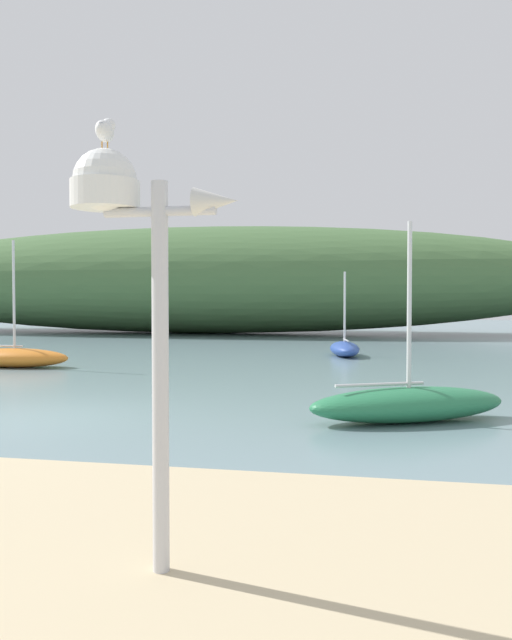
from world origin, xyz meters
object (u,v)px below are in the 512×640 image
at_px(sailboat_by_sandbar, 15,357).
at_px(sailboat_near_shore, 408,404).
at_px(seagull_on_radar, 105,130).
at_px(mast_structure, 124,225).
at_px(sailboat_west_reach, 345,348).

bearing_deg(sailboat_by_sandbar, sailboat_near_shore, -29.58).
bearing_deg(seagull_on_radar, sailboat_by_sandbar, 124.39).
xyz_separation_m(seagull_on_radar, sailboat_near_shore, (2.41, 7.13, -3.06)).
bearing_deg(mast_structure, sailboat_west_reach, 88.95).
bearing_deg(sailboat_by_sandbar, seagull_on_radar, -55.61).
bearing_deg(seagull_on_radar, mast_structure, -6.86).
bearing_deg(sailboat_near_shore, seagull_on_radar, -108.65).
xyz_separation_m(mast_structure, sailboat_near_shore, (2.26, 7.15, -2.37)).
bearing_deg(mast_structure, seagull_on_radar, 173.14).
bearing_deg(sailboat_west_reach, mast_structure, -91.05).
height_order(mast_structure, sailboat_west_reach, mast_structure).
relative_size(sailboat_by_sandbar, sailboat_near_shore, 1.06).
distance_m(seagull_on_radar, sailboat_by_sandbar, 17.12).
bearing_deg(sailboat_near_shore, sailboat_west_reach, 98.41).
relative_size(sailboat_west_reach, sailboat_near_shore, 0.84).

